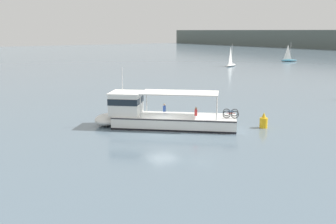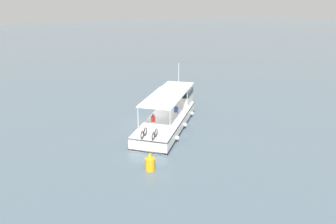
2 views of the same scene
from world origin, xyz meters
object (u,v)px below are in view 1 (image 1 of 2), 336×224
Objects in this scene: channel_buoy at (264,122)px; sailboat_off_stern at (289,60)px; ferry_main at (157,116)px; sailboat_near_port at (231,64)px.

sailboat_off_stern is at bearing 127.59° from channel_buoy.
sailboat_near_port reaches higher than ferry_main.
sailboat_off_stern is 24.12m from sailboat_near_port.
sailboat_near_port is (2.22, -24.01, 0.00)m from sailboat_off_stern.
channel_buoy is (47.12, -40.08, 0.03)m from sailboat_near_port.
ferry_main is 8.21× the size of channel_buoy.
ferry_main is 9.52m from channel_buoy.
sailboat_off_stern reaches higher than ferry_main.
sailboat_off_stern is 80.89m from channel_buoy.
sailboat_off_stern is (-43.75, 71.78, -0.47)m from ferry_main.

